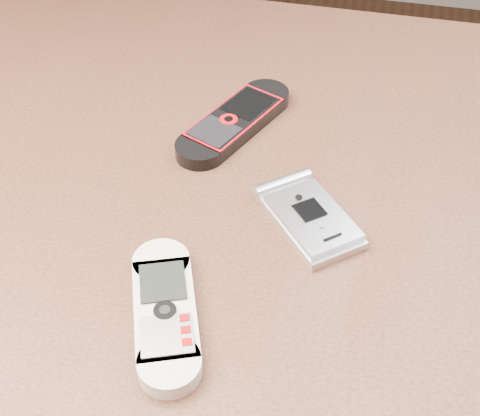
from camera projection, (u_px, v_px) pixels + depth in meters
name	position (u px, v px, depth m)	size (l,w,h in m)	color
table	(235.00, 293.00, 0.65)	(1.20, 0.80, 0.75)	black
nokia_white	(165.00, 311.00, 0.49)	(0.05, 0.14, 0.02)	silver
nokia_black_red	(234.00, 121.00, 0.66)	(0.05, 0.16, 0.02)	black
motorola_razr	(311.00, 218.00, 0.56)	(0.05, 0.11, 0.02)	silver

